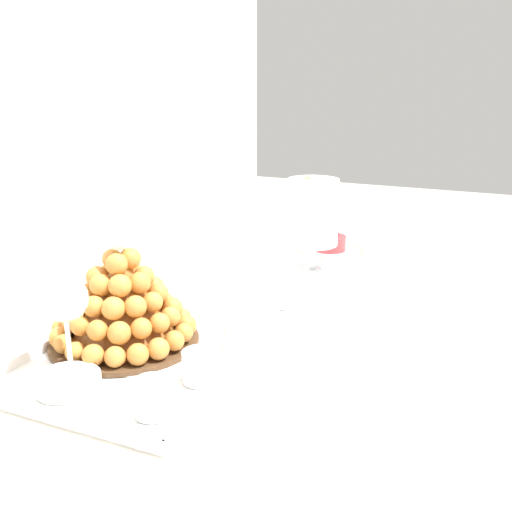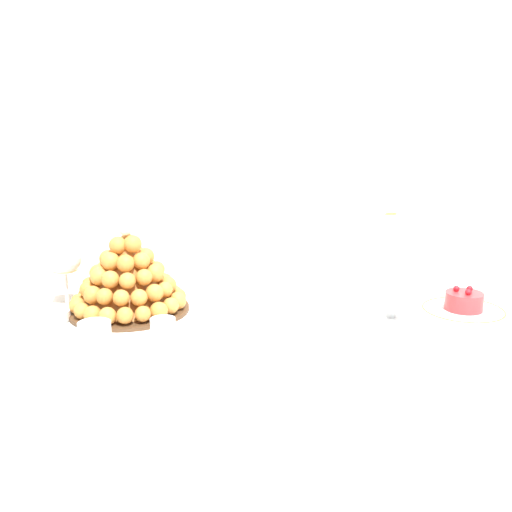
{
  "view_description": "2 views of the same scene",
  "coord_description": "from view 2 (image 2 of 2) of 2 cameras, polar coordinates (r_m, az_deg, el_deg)",
  "views": [
    {
      "loc": [
        -1.05,
        -0.5,
        1.27
      ],
      "look_at": [
        0.01,
        -0.02,
        0.92
      ],
      "focal_mm": 43.97,
      "sensor_mm": 36.0,
      "label": 1
    },
    {
      "loc": [
        -0.21,
        -1.14,
        1.23
      ],
      "look_at": [
        0.03,
        -0.03,
        0.95
      ],
      "focal_mm": 41.57,
      "sensor_mm": 36.0,
      "label": 2
    }
  ],
  "objects": [
    {
      "name": "backdrop_wall",
      "position": [
        2.26,
        -7.22,
        14.11
      ],
      "size": [
        4.8,
        0.1,
        2.5
      ],
      "primitive_type": "cube",
      "color": "silver",
      "rests_on": "ground_plane"
    },
    {
      "name": "buffet_table",
      "position": [
        1.28,
        -1.7,
        -11.04
      ],
      "size": [
        1.53,
        0.84,
        0.8
      ],
      "color": "brown",
      "rests_on": "ground_plane"
    },
    {
      "name": "serving_tray",
      "position": [
        1.28,
        -9.43,
        -6.16
      ],
      "size": [
        0.63,
        0.36,
        0.02
      ],
      "color": "white",
      "rests_on": "buffet_table"
    },
    {
      "name": "croquembouche",
      "position": [
        1.32,
        -12.24,
        -2.08
      ],
      "size": [
        0.26,
        0.26,
        0.2
      ],
      "color": "#4C331E",
      "rests_on": "serving_tray"
    },
    {
      "name": "dessert_cup_left",
      "position": [
        1.17,
        -20.94,
        -7.29
      ],
      "size": [
        0.05,
        0.05,
        0.05
      ],
      "color": "silver",
      "rests_on": "serving_tray"
    },
    {
      "name": "dessert_cup_mid_left",
      "position": [
        1.15,
        -15.23,
        -7.39
      ],
      "size": [
        0.06,
        0.06,
        0.05
      ],
      "color": "silver",
      "rests_on": "serving_tray"
    },
    {
      "name": "dessert_cup_centre",
      "position": [
        1.15,
        -8.93,
        -7.12
      ],
      "size": [
        0.05,
        0.05,
        0.05
      ],
      "color": "silver",
      "rests_on": "serving_tray"
    },
    {
      "name": "dessert_cup_mid_right",
      "position": [
        1.17,
        -3.32,
        -6.65
      ],
      "size": [
        0.05,
        0.05,
        0.05
      ],
      "color": "silver",
      "rests_on": "serving_tray"
    },
    {
      "name": "dessert_cup_right",
      "position": [
        1.19,
        2.09,
        -5.93
      ],
      "size": [
        0.06,
        0.06,
        0.06
      ],
      "color": "silver",
      "rests_on": "serving_tray"
    },
    {
      "name": "creme_brulee_ramekin",
      "position": [
        1.33,
        -19.54,
        -5.34
      ],
      "size": [
        0.1,
        0.1,
        0.02
      ],
      "color": "white",
      "rests_on": "serving_tray"
    },
    {
      "name": "macaron_goblet",
      "position": [
        1.27,
        13.19,
        0.1
      ],
      "size": [
        0.12,
        0.12,
        0.23
      ],
      "color": "white",
      "rests_on": "buffet_table"
    },
    {
      "name": "fruit_tart_plate",
      "position": [
        1.4,
        19.35,
        -4.56
      ],
      "size": [
        0.18,
        0.18,
        0.06
      ],
      "color": "white",
      "rests_on": "buffet_table"
    },
    {
      "name": "wine_glass",
      "position": [
        1.32,
        -17.97,
        -0.47
      ],
      "size": [
        0.07,
        0.07,
        0.17
      ],
      "color": "silver",
      "rests_on": "buffet_table"
    }
  ]
}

